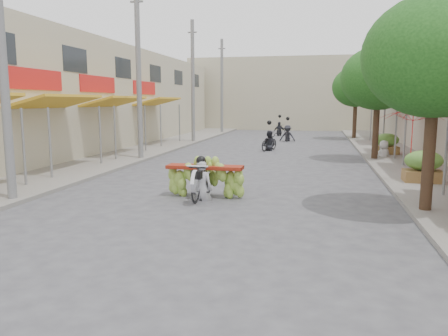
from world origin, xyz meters
TOP-DOWN VIEW (x-y plane):
  - ground at (0.00, 0.00)m, footprint 120.00×120.00m
  - sidewalk_left at (-7.00, 15.00)m, footprint 4.00×60.00m
  - sidewalk_right at (7.00, 15.00)m, footprint 4.00×60.00m
  - shophouse_row_left at (-11.98, 13.98)m, footprint 9.77×40.00m
  - far_building at (0.00, 38.00)m, footprint 20.00×6.00m
  - utility_pole_near at (-5.40, 3.00)m, footprint 0.60×0.24m
  - utility_pole_mid at (-5.40, 12.00)m, footprint 0.60×0.24m
  - utility_pole_far at (-5.40, 21.00)m, footprint 0.60×0.24m
  - utility_pole_back at (-5.40, 30.00)m, footprint 0.60×0.24m
  - street_tree_near at (5.40, 4.00)m, footprint 3.40×3.40m
  - street_tree_mid at (5.40, 14.00)m, footprint 3.40×3.40m
  - street_tree_far at (5.40, 26.00)m, footprint 3.40×3.40m
  - produce_crate_mid at (6.20, 8.00)m, footprint 1.20×0.88m
  - produce_crate_far at (6.20, 16.00)m, footprint 1.20×0.88m
  - banana_motorbike at (-0.39, 4.54)m, footprint 2.21×1.89m
  - market_umbrella at (5.81, 7.97)m, footprint 2.51×2.51m
  - pedestrian at (5.93, 14.90)m, footprint 0.89×0.76m
  - bg_motorbike_a at (0.09, 17.34)m, footprint 1.16×1.85m
  - bg_motorbike_b at (0.72, 23.39)m, footprint 1.06×1.70m
  - bg_motorbike_c at (-0.26, 28.42)m, footprint 0.98×1.53m

SIDE VIEW (x-z plane):
  - ground at x=0.00m, z-range 0.00..0.00m
  - sidewalk_left at x=-7.00m, z-range 0.00..0.12m
  - sidewalk_right at x=7.00m, z-range 0.00..0.12m
  - banana_motorbike at x=-0.39m, z-range -0.35..1.76m
  - produce_crate_mid at x=6.20m, z-range 0.13..1.29m
  - produce_crate_far at x=6.20m, z-range 0.13..1.29m
  - bg_motorbike_a at x=0.09m, z-range -0.25..1.70m
  - bg_motorbike_c at x=-0.26m, z-range -0.16..1.79m
  - bg_motorbike_b at x=0.72m, z-range -0.13..1.82m
  - pedestrian at x=5.93m, z-range 0.12..1.67m
  - market_umbrella at x=5.81m, z-range 1.60..3.52m
  - shophouse_row_left at x=-11.98m, z-range 0.00..6.00m
  - far_building at x=0.00m, z-range 0.00..7.00m
  - street_tree_near at x=5.40m, z-range 1.16..6.41m
  - street_tree_mid at x=5.40m, z-range 1.16..6.41m
  - street_tree_far at x=5.40m, z-range 1.16..6.41m
  - utility_pole_near at x=-5.40m, z-range 0.03..8.03m
  - utility_pole_mid at x=-5.40m, z-range 0.03..8.03m
  - utility_pole_far at x=-5.40m, z-range 0.03..8.03m
  - utility_pole_back at x=-5.40m, z-range 0.03..8.03m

